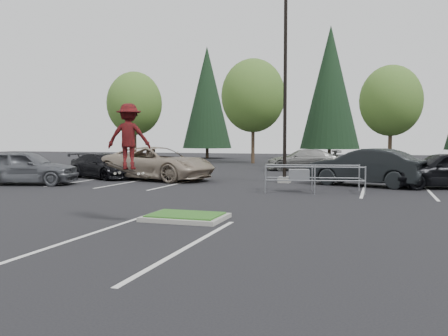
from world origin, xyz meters
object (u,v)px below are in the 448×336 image
(conif_a, at_px, (207,97))
(car_r_black, at_px, (445,170))
(light_pole, at_px, (285,94))
(car_l_tan, at_px, (157,163))
(car_l_grey, at_px, (25,167))
(car_far_silver, at_px, (304,160))
(decid_c, at_px, (391,103))
(car_r_charc, at_px, (365,167))
(cart_corral, at_px, (302,175))
(car_l_black, at_px, (102,166))
(decid_a, at_px, (135,105))
(decid_b, at_px, (253,98))
(conif_b, at_px, (330,87))
(skateboarder, at_px, (128,137))

(conif_a, distance_m, car_r_black, 36.54)
(light_pole, xyz_separation_m, conif_a, (-14.50, 28.00, 2.54))
(conif_a, bearing_deg, car_l_tan, -75.26)
(car_l_grey, bearing_deg, light_pole, -83.46)
(light_pole, height_order, car_far_silver, light_pole)
(decid_c, bearing_deg, car_r_black, -83.75)
(car_r_charc, xyz_separation_m, car_r_black, (3.50, 0.00, -0.04))
(cart_corral, height_order, car_l_grey, car_l_grey)
(car_l_black, bearing_deg, car_far_silver, -19.08)
(decid_c, height_order, car_l_tan, decid_c)
(decid_a, bearing_deg, conif_a, 68.09)
(car_r_charc, xyz_separation_m, car_far_silver, (-4.52, 10.50, -0.14))
(light_pole, height_order, car_l_black, light_pole)
(light_pole, relative_size, car_l_grey, 2.02)
(decid_b, distance_m, car_l_tan, 19.72)
(decid_c, relative_size, car_far_silver, 1.60)
(car_l_grey, xyz_separation_m, car_far_silver, (11.48, 15.00, -0.09))
(decid_a, distance_m, conif_b, 20.95)
(light_pole, distance_m, conif_b, 28.69)
(decid_a, height_order, conif_a, conif_a)
(decid_c, relative_size, car_l_tan, 1.28)
(car_l_black, relative_size, car_r_charc, 0.91)
(decid_b, relative_size, skateboarder, 4.88)
(conif_b, relative_size, car_l_black, 2.93)
(car_l_grey, distance_m, car_far_silver, 18.89)
(car_l_black, bearing_deg, car_l_grey, -173.98)
(conif_a, xyz_separation_m, cart_corral, (16.05, -32.09, -6.37))
(decid_b, bearing_deg, car_l_black, -101.84)
(light_pole, relative_size, skateboarder, 5.13)
(cart_corral, bearing_deg, car_r_charc, 43.84)
(decid_c, height_order, conif_a, conif_a)
(light_pole, bearing_deg, conif_a, 117.38)
(car_l_tan, bearing_deg, decid_c, -21.18)
(cart_corral, xyz_separation_m, car_far_silver, (-2.07, 14.09, 0.03))
(decid_c, bearing_deg, decid_a, 179.52)
(car_r_black, bearing_deg, light_pole, -113.11)
(skateboarder, bearing_deg, light_pole, -114.60)
(car_far_silver, bearing_deg, car_l_tan, -48.15)
(light_pole, distance_m, car_l_grey, 13.52)
(car_l_tan, height_order, car_far_silver, car_l_tan)
(light_pole, bearing_deg, skateboarder, -97.45)
(decid_a, relative_size, car_r_black, 1.78)
(decid_b, xyz_separation_m, decid_c, (12.00, -0.70, -0.79))
(conif_b, relative_size, cart_corral, 3.38)
(car_l_grey, xyz_separation_m, car_r_black, (19.50, 4.50, -0.00))
(decid_a, relative_size, conif_b, 0.61)
(car_l_tan, height_order, car_r_charc, car_l_tan)
(car_l_tan, bearing_deg, decid_b, 11.61)
(light_pole, relative_size, cart_corral, 2.36)
(car_r_charc, relative_size, car_far_silver, 1.04)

